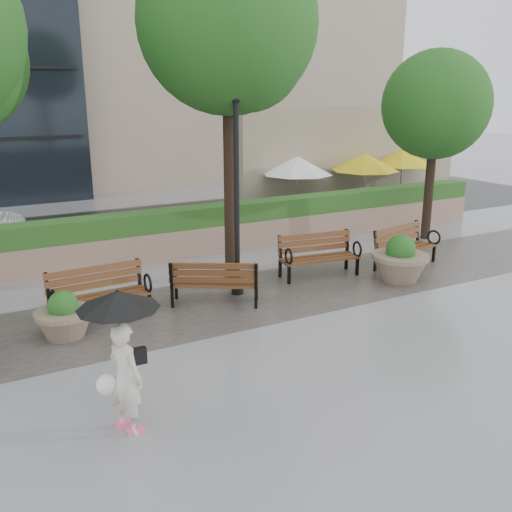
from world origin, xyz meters
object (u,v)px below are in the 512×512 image
bench_4 (405,255)px  lamppost (237,209)px  bench_3 (319,264)px  pedestrian (122,348)px  bench_1 (101,305)px  bench_2 (215,291)px  planter_right (400,263)px  planter_left (64,319)px

bench_4 → lamppost: bearing=163.8°
lamppost → bench_3: bearing=3.9°
bench_3 → pedestrian: pedestrian is taller
pedestrian → bench_4: bearing=-89.6°
bench_3 → bench_4: bearing=-1.3°
bench_1 → bench_4: (8.03, -0.23, -0.00)m
bench_3 → bench_1: bearing=-170.2°
bench_2 → bench_4: size_ratio=0.95×
planter_right → lamppost: lamppost is taller
bench_2 → planter_right: bearing=-158.3°
bench_1 → pedestrian: (-0.68, -4.14, 0.91)m
bench_2 → planter_left: bearing=34.2°
bench_3 → bench_2: bearing=-162.7°
bench_2 → planter_left: size_ratio=1.82×
planter_left → planter_right: planter_right is taller
bench_1 → planter_right: bearing=-10.9°
bench_1 → bench_3: (5.52, 0.18, -0.00)m
planter_left → pedestrian: (0.14, -3.58, 0.87)m
bench_1 → bench_2: 2.44m
lamppost → pedestrian: (-3.82, -4.16, -0.76)m
bench_1 → planter_right: planter_right is taller
bench_2 → pedestrian: pedestrian is taller
lamppost → bench_1: bearing=-179.7°
bench_2 → lamppost: size_ratio=0.45×
bench_4 → pedestrian: 9.59m
bench_1 → pedestrian: bearing=-101.8°
planter_right → pedestrian: (-7.75, -3.10, 0.77)m
bench_4 → bench_2: bearing=167.8°
bench_2 → bench_3: size_ratio=0.97×
bench_1 → lamppost: bearing=-2.2°
bench_2 → bench_3: (3.10, 0.51, 0.01)m
bench_1 → bench_3: size_ratio=0.98×
bench_4 → planter_right: (-0.95, -0.82, 0.14)m
lamppost → pedestrian: bearing=-132.6°
bench_1 → bench_4: same height
bench_2 → planter_left: 3.24m
bench_2 → planter_right: size_ratio=1.44×
bench_4 → planter_right: size_ratio=1.52×
bench_4 → bench_1: bearing=165.1°
bench_4 → pedestrian: size_ratio=1.04×
bench_2 → bench_4: 5.61m
bench_2 → planter_left: bench_2 is taller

